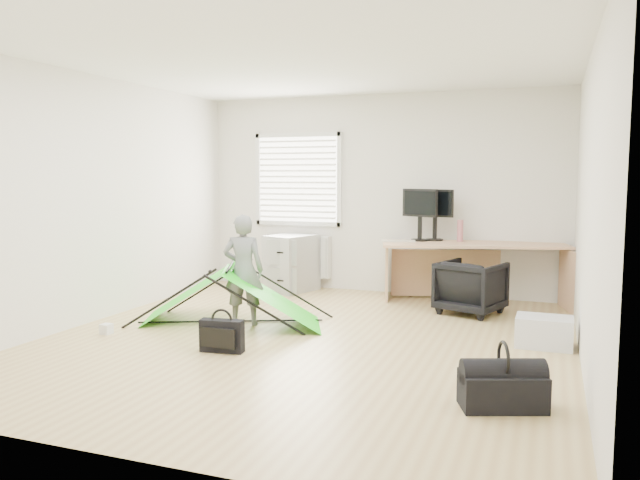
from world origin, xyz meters
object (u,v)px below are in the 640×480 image
(thermos, at_px, (460,231))
(office_chair, at_px, (471,287))
(filing_cabinet, at_px, (292,263))
(kite, at_px, (231,295))
(person, at_px, (243,270))
(storage_crate, at_px, (544,332))
(laptop_bag, at_px, (222,336))
(duffel_bag, at_px, (502,391))
(monitor_left, at_px, (420,222))
(monitor_right, at_px, (435,222))
(desk, at_px, (473,274))

(thermos, height_order, office_chair, thermos)
(filing_cabinet, bearing_deg, office_chair, 4.84)
(kite, bearing_deg, filing_cabinet, 69.62)
(person, relative_size, kite, 0.59)
(filing_cabinet, relative_size, office_chair, 1.15)
(person, height_order, storage_crate, person)
(laptop_bag, bearing_deg, storage_crate, 16.11)
(duffel_bag, bearing_deg, storage_crate, 61.45)
(filing_cabinet, bearing_deg, monitor_left, 18.61)
(monitor_right, height_order, person, monitor_right)
(monitor_right, xyz_separation_m, laptop_bag, (-1.38, -3.13, -0.86))
(desk, bearing_deg, thermos, 130.06)
(thermos, distance_m, person, 2.92)
(monitor_right, bearing_deg, desk, 2.76)
(monitor_left, relative_size, office_chair, 0.75)
(person, xyz_separation_m, storage_crate, (3.06, 0.19, -0.45))
(filing_cabinet, bearing_deg, thermos, 20.77)
(monitor_left, distance_m, storage_crate, 2.54)
(thermos, distance_m, storage_crate, 2.31)
(filing_cabinet, relative_size, thermos, 2.83)
(filing_cabinet, xyz_separation_m, monitor_right, (1.97, 0.12, 0.62))
(monitor_left, relative_size, person, 0.43)
(monitor_right, distance_m, duffel_bag, 3.95)
(thermos, bearing_deg, storage_crate, -60.94)
(monitor_left, xyz_separation_m, monitor_right, (0.17, 0.10, -0.00))
(thermos, xyz_separation_m, office_chair, (0.23, -0.70, -0.60))
(laptop_bag, bearing_deg, monitor_left, 60.69)
(office_chair, bearing_deg, storage_crate, 143.70)
(office_chair, height_order, storage_crate, office_chair)
(thermos, relative_size, office_chair, 0.41)
(laptop_bag, xyz_separation_m, duffel_bag, (2.51, -0.55, -0.03))
(filing_cabinet, bearing_deg, desk, 17.54)
(kite, distance_m, storage_crate, 3.25)
(office_chair, height_order, laptop_bag, office_chair)
(duffel_bag, bearing_deg, filing_cabinet, 110.60)
(laptop_bag, bearing_deg, duffel_bag, -19.88)
(filing_cabinet, relative_size, storage_crate, 1.53)
(monitor_right, bearing_deg, filing_cabinet, -158.12)
(laptop_bag, bearing_deg, kite, 106.89)
(filing_cabinet, distance_m, laptop_bag, 3.08)
(filing_cabinet, bearing_deg, laptop_bag, -60.90)
(thermos, distance_m, duffel_bag, 3.83)
(filing_cabinet, height_order, office_chair, filing_cabinet)
(monitor_right, height_order, duffel_bag, monitor_right)
(desk, distance_m, monitor_right, 0.82)
(desk, bearing_deg, duffel_bag, -95.06)
(monitor_left, distance_m, kite, 2.70)
(storage_crate, distance_m, duffel_bag, 1.78)
(office_chair, xyz_separation_m, duffel_bag, (0.58, -2.96, -0.19))
(thermos, bearing_deg, duffel_bag, -77.56)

